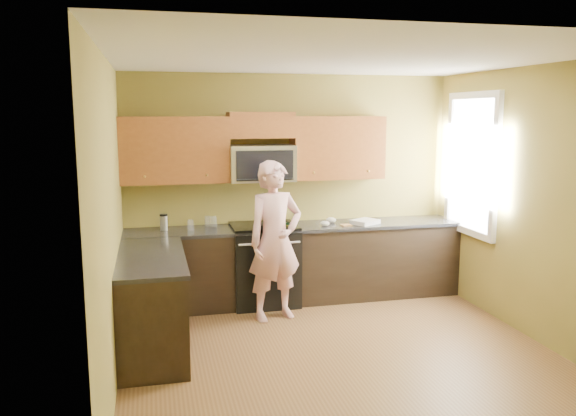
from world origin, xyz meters
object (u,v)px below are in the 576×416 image
object	(u,v)px
microwave	(262,181)
frying_pan	(269,229)
stove	(264,264)
woman	(275,241)
butter_tub	(291,228)
travel_mug	(164,230)

from	to	relation	value
microwave	frying_pan	size ratio (longest dim) A/B	1.59
frying_pan	microwave	bearing A→B (deg)	93.37
stove	microwave	distance (m)	0.98
woman	stove	bearing A→B (deg)	76.78
stove	butter_tub	world-z (taller)	butter_tub
travel_mug	microwave	bearing A→B (deg)	2.06
woman	travel_mug	bearing A→B (deg)	136.89
woman	butter_tub	xyz separation A→B (m)	(0.27, 0.40, 0.05)
stove	travel_mug	distance (m)	1.23
butter_tub	stove	bearing A→B (deg)	156.33
stove	butter_tub	xyz separation A→B (m)	(0.29, -0.13, 0.45)
stove	butter_tub	distance (m)	0.55
microwave	travel_mug	size ratio (longest dim) A/B	4.03
microwave	travel_mug	bearing A→B (deg)	-177.94
stove	frying_pan	world-z (taller)	frying_pan
woman	travel_mug	distance (m)	1.31
frying_pan	butter_tub	distance (m)	0.31
stove	microwave	size ratio (longest dim) A/B	1.25
microwave	stove	bearing A→B (deg)	-90.00
woman	frying_pan	world-z (taller)	woman
stove	woman	xyz separation A→B (m)	(0.02, -0.53, 0.39)
woman	butter_tub	world-z (taller)	woman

